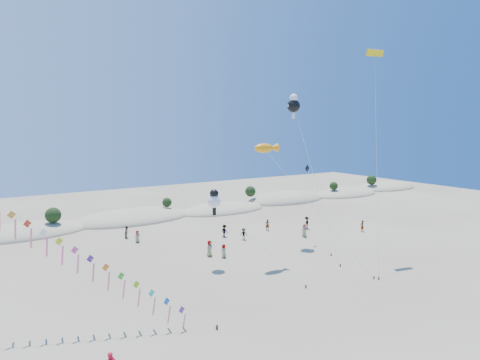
{
  "coord_description": "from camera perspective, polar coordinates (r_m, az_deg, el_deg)",
  "views": [
    {
      "loc": [
        -19.16,
        -18.12,
        14.75
      ],
      "look_at": [
        1.0,
        14.0,
        9.86
      ],
      "focal_mm": 30.0,
      "sensor_mm": 36.0,
      "label": 1
    }
  ],
  "objects": [
    {
      "name": "ground",
      "position": [
        30.21,
        13.62,
        -22.09
      ],
      "size": [
        160.0,
        160.0,
        0.0
      ],
      "primitive_type": "plane",
      "color": "#7B7055",
      "rests_on": "ground"
    },
    {
      "name": "dune_ridge",
      "position": [
        68.0,
        -14.11,
        -5.31
      ],
      "size": [
        145.3,
        11.49,
        5.57
      ],
      "color": "tan",
      "rests_on": "ground"
    },
    {
      "name": "kite_train",
      "position": [
        32.83,
        -29.5,
        -4.66
      ],
      "size": [
        23.14,
        14.35,
        16.73
      ],
      "color": "#3F2D1E",
      "rests_on": "ground"
    },
    {
      "name": "fish_kite",
      "position": [
        43.82,
        3.79,
        4.52
      ],
      "size": [
        7.23,
        10.97,
        13.15
      ],
      "color": "#3F2D1E",
      "rests_on": "ground"
    },
    {
      "name": "cartoon_kite_low",
      "position": [
        42.66,
        -3.68,
        -2.83
      ],
      "size": [
        4.96,
        10.76,
        8.37
      ],
      "color": "#3F2D1E",
      "rests_on": "ground"
    },
    {
      "name": "cartoon_kite_high",
      "position": [
        52.88,
        7.63,
        10.58
      ],
      "size": [
        3.56,
        12.17,
        19.16
      ],
      "color": "#3F2D1E",
      "rests_on": "ground"
    },
    {
      "name": "parafoil_kite",
      "position": [
        50.57,
        18.62,
        16.21
      ],
      "size": [
        8.12,
        7.93,
        23.79
      ],
      "color": "#3F2D1E",
      "rests_on": "ground"
    },
    {
      "name": "dark_kite",
      "position": [
        51.34,
        10.36,
        -1.41
      ],
      "size": [
        2.41,
        6.77,
        10.1
      ],
      "color": "#3F2D1E",
      "rests_on": "ground"
    },
    {
      "name": "beachgoers",
      "position": [
        54.25,
        0.25,
        -7.5
      ],
      "size": [
        30.54,
        15.19,
        1.84
      ],
      "color": "slate",
      "rests_on": "ground"
    }
  ]
}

